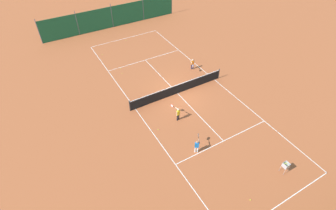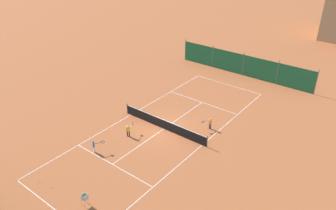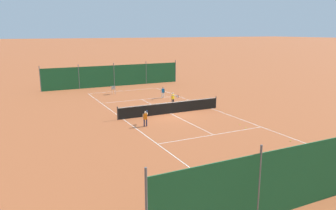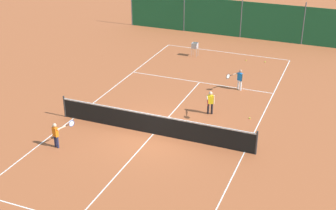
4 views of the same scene
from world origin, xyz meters
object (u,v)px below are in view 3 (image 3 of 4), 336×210
tennis_ball_alley_right (246,128)px  ball_hopper (113,88)px  tennis_net (170,108)px  player_near_service (163,91)px  tennis_ball_near_corner (290,141)px  tennis_ball_mid_court (267,160)px  tennis_ball_by_net_left (140,91)px  tennis_ball_by_net_right (189,102)px  tennis_ball_service_box (240,125)px  player_near_baseline (173,98)px  player_far_baseline (145,117)px  tennis_ball_alley_left (149,90)px

tennis_ball_alley_right → ball_hopper: (4.55, -16.59, 0.63)m
tennis_net → player_near_service: 6.58m
tennis_ball_near_corner → ball_hopper: ball_hopper is taller
tennis_ball_mid_court → player_near_service: bearing=-97.1°
tennis_ball_mid_court → tennis_ball_by_net_left: bearing=-93.9°
tennis_ball_by_net_right → tennis_ball_alley_right: 9.26m
tennis_ball_by_net_left → tennis_ball_by_net_right: (-2.04, 7.77, 0.00)m
tennis_net → tennis_ball_service_box: (-3.04, 5.31, -0.47)m
player_near_service → tennis_ball_by_net_right: 3.47m
player_near_baseline → tennis_ball_alley_right: size_ratio=17.69×
tennis_ball_near_corner → tennis_ball_by_net_left: (1.96, -20.48, 0.00)m
tennis_net → player_far_baseline: player_far_baseline is taller
tennis_ball_mid_court → tennis_ball_service_box: size_ratio=1.00×
tennis_ball_by_net_right → ball_hopper: (5.28, -7.36, 0.63)m
tennis_ball_service_box → ball_hopper: (4.72, -15.71, 0.63)m
tennis_ball_alley_right → tennis_ball_alley_left: bearing=-89.6°
tennis_net → player_near_baseline: (-1.72, -2.79, 0.18)m
tennis_ball_mid_court → tennis_ball_by_net_left: 22.21m
tennis_net → tennis_ball_by_net_left: (-1.57, -10.82, -0.47)m
player_near_baseline → tennis_ball_by_net_right: size_ratio=17.69×
tennis_net → player_near_service: player_near_service is taller
tennis_ball_by_net_right → tennis_net: bearing=40.2°
player_far_baseline → tennis_ball_alley_left: (-6.00, -13.48, -0.62)m
tennis_ball_mid_court → player_far_baseline: bearing=-69.3°
tennis_ball_alley_right → tennis_net: bearing=-65.2°
player_far_baseline → tennis_ball_by_net_right: (-6.87, -5.55, -0.62)m
tennis_ball_alley_left → ball_hopper: bearing=7.3°
player_near_baseline → tennis_ball_near_corner: 12.60m
tennis_ball_near_corner → tennis_ball_by_net_right: 12.70m
tennis_ball_near_corner → tennis_ball_by_net_left: size_ratio=1.00×
tennis_ball_service_box → tennis_ball_mid_court: bearing=63.8°
tennis_ball_alley_right → tennis_ball_service_box: same height
player_far_baseline → tennis_ball_near_corner: bearing=133.5°
player_near_service → tennis_ball_mid_court: bearing=82.9°
tennis_ball_by_net_left → tennis_ball_service_box: 16.19m
tennis_ball_alley_left → tennis_ball_by_net_right: size_ratio=1.00×
tennis_net → player_near_baseline: bearing=-121.6°
tennis_ball_by_net_left → tennis_ball_alley_right: bearing=94.4°
tennis_net → tennis_ball_service_box: bearing=119.8°
tennis_net → tennis_ball_by_net_right: (-3.60, -3.04, -0.47)m
tennis_net → tennis_ball_by_net_right: size_ratio=139.09×
player_near_baseline → tennis_ball_alley_left: 8.26m
player_near_service → player_near_baseline: (0.54, 3.38, 0.01)m
player_near_baseline → tennis_ball_mid_court: 14.25m
tennis_ball_near_corner → tennis_ball_alley_left: same height
tennis_ball_alley_left → tennis_ball_by_net_right: bearing=96.3°
player_far_baseline → player_near_baseline: (-4.98, -5.30, 0.03)m
tennis_ball_alley_right → player_far_baseline: bearing=-31.0°
player_far_baseline → tennis_ball_by_net_left: 14.19m
tennis_ball_by_net_right → tennis_ball_alley_right: size_ratio=1.00×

